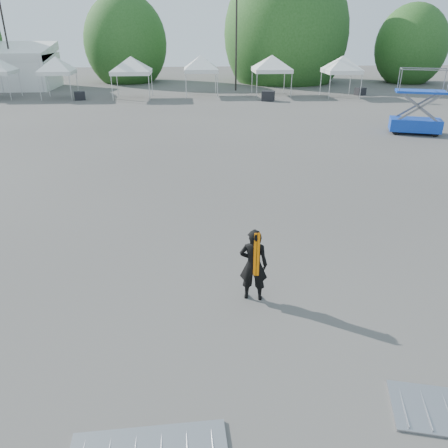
{
  "coord_description": "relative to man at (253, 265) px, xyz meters",
  "views": [
    {
      "loc": [
        -1.39,
        -10.85,
        5.47
      ],
      "look_at": [
        -0.69,
        -1.64,
        1.3
      ],
      "focal_mm": 35.0,
      "sensor_mm": 36.0,
      "label": 1
    }
  ],
  "objects": [
    {
      "name": "ground",
      "position": [
        0.14,
        2.78,
        -0.84
      ],
      "size": [
        120.0,
        120.0,
        0.0
      ],
      "primitive_type": "plane",
      "color": "#474442",
      "rests_on": "ground"
    },
    {
      "name": "tent_g",
      "position": [
        11.64,
        29.95,
        2.22
      ],
      "size": [
        4.03,
        4.03,
        3.88
      ],
      "color": "silver",
      "rests_on": "ground"
    },
    {
      "name": "crate_west",
      "position": [
        -10.28,
        29.79,
        -0.5
      ],
      "size": [
        1.0,
        0.86,
        0.67
      ],
      "primitive_type": "cube",
      "rotation": [
        0.0,
        0.0,
        0.25
      ],
      "color": "black",
      "rests_on": "ground"
    },
    {
      "name": "scissor_lift",
      "position": [
        11.29,
        15.57,
        0.92
      ],
      "size": [
        2.98,
        2.17,
        3.47
      ],
      "rotation": [
        0.0,
        0.0,
        -0.34
      ],
      "color": "#0E22B6",
      "rests_on": "ground"
    },
    {
      "name": "tent_f",
      "position": [
        5.9,
        31.38,
        2.22
      ],
      "size": [
        4.47,
        4.47,
        3.88
      ],
      "color": "silver",
      "rests_on": "ground"
    },
    {
      "name": "tree_far_e",
      "position": [
        22.14,
        39.78,
        2.79
      ],
      "size": [
        3.84,
        3.84,
        5.84
      ],
      "color": "#382314",
      "rests_on": "ground"
    },
    {
      "name": "tent_e",
      "position": [
        -0.2,
        31.7,
        2.22
      ],
      "size": [
        4.03,
        4.03,
        3.88
      ],
      "color": "silver",
      "rests_on": "ground"
    },
    {
      "name": "man",
      "position": [
        0.0,
        0.0,
        0.0
      ],
      "size": [
        0.68,
        0.52,
        1.67
      ],
      "rotation": [
        0.0,
        0.0,
        2.92
      ],
      "color": "black",
      "rests_on": "ground"
    },
    {
      "name": "light_pole_east",
      "position": [
        3.14,
        34.78,
        4.68
      ],
      "size": [
        0.6,
        0.25,
        9.8
      ],
      "color": "black",
      "rests_on": "ground"
    },
    {
      "name": "tent_d",
      "position": [
        -5.99,
        30.5,
        2.22
      ],
      "size": [
        4.48,
        4.48,
        3.88
      ],
      "color": "silver",
      "rests_on": "ground"
    },
    {
      "name": "tent_c",
      "position": [
        -12.1,
        30.79,
        2.22
      ],
      "size": [
        3.74,
        3.74,
        3.88
      ],
      "color": "silver",
      "rests_on": "ground"
    },
    {
      "name": "crate_mid",
      "position": [
        5.12,
        28.11,
        -0.45
      ],
      "size": [
        1.19,
        1.04,
        0.78
      ],
      "primitive_type": "cube",
      "rotation": [
        0.0,
        0.0,
        -0.29
      ],
      "color": "black",
      "rests_on": "ground"
    },
    {
      "name": "tree_mid_e",
      "position": [
        9.14,
        41.78,
        4.0
      ],
      "size": [
        5.12,
        5.12,
        7.79
      ],
      "color": "#382314",
      "rests_on": "ground"
    },
    {
      "name": "light_pole_west",
      "position": [
        -17.86,
        36.78,
        4.93
      ],
      "size": [
        0.6,
        0.25,
        10.3
      ],
      "color": "black",
      "rests_on": "ground"
    },
    {
      "name": "crate_east",
      "position": [
        13.81,
        30.84,
        -0.51
      ],
      "size": [
        1.01,
        0.92,
        0.64
      ],
      "primitive_type": "cube",
      "rotation": [
        0.0,
        0.0,
        0.4
      ],
      "color": "black",
      "rests_on": "ground"
    },
    {
      "name": "tree_mid_w",
      "position": [
        -7.86,
        42.78,
        3.09
      ],
      "size": [
        4.16,
        4.16,
        6.33
      ],
      "color": "#382314",
      "rests_on": "ground"
    }
  ]
}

